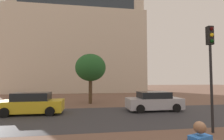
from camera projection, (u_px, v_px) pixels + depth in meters
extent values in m
plane|color=brown|center=(116.00, 113.00, 12.58)|extent=(120.00, 120.00, 0.00)
cube|color=#38383D|center=(119.00, 116.00, 11.56)|extent=(120.00, 7.01, 0.00)
cube|color=beige|center=(79.00, 53.00, 35.35)|extent=(25.92, 10.65, 15.87)
cube|color=#2D3842|center=(79.00, 11.00, 35.86)|extent=(23.85, 9.79, 2.40)
cube|color=beige|center=(95.00, 13.00, 36.35)|extent=(5.37, 5.37, 33.67)
cylinder|color=beige|center=(12.00, 38.00, 29.94)|extent=(2.80, 2.80, 19.64)
cylinder|color=beige|center=(137.00, 43.00, 33.42)|extent=(2.80, 2.80, 19.33)
sphere|color=brown|center=(200.00, 127.00, 3.07)|extent=(0.22, 0.22, 0.22)
cube|color=gold|center=(32.00, 106.00, 12.19)|extent=(4.36, 1.83, 0.81)
cube|color=black|center=(32.00, 96.00, 12.23)|extent=(2.44, 1.61, 0.56)
cylinder|color=black|center=(55.00, 107.00, 13.30)|extent=(0.64, 0.22, 0.64)
cylinder|color=black|center=(50.00, 111.00, 11.49)|extent=(0.64, 0.22, 0.64)
cylinder|color=black|center=(16.00, 108.00, 12.86)|extent=(0.64, 0.22, 0.64)
cylinder|color=black|center=(4.00, 113.00, 11.05)|extent=(0.64, 0.22, 0.64)
cube|color=#B2B2BC|center=(154.00, 103.00, 13.60)|extent=(4.33, 1.88, 0.82)
cube|color=black|center=(154.00, 95.00, 13.64)|extent=(2.43, 1.66, 0.50)
cylinder|color=black|center=(165.00, 104.00, 14.73)|extent=(0.64, 0.22, 0.64)
cylinder|color=black|center=(176.00, 108.00, 12.88)|extent=(0.64, 0.22, 0.64)
cylinder|color=black|center=(133.00, 105.00, 14.30)|extent=(0.64, 0.22, 0.64)
cylinder|color=black|center=(140.00, 109.00, 12.44)|extent=(0.64, 0.22, 0.64)
cylinder|color=black|center=(211.00, 88.00, 8.03)|extent=(0.12, 0.12, 4.17)
cube|color=black|center=(210.00, 36.00, 8.17)|extent=(0.28, 0.24, 0.90)
sphere|color=#390606|center=(212.00, 29.00, 8.06)|extent=(0.18, 0.18, 0.18)
sphere|color=yellow|center=(212.00, 35.00, 8.04)|extent=(0.18, 0.18, 0.18)
sphere|color=#06330C|center=(212.00, 41.00, 8.03)|extent=(0.18, 0.18, 0.18)
cylinder|color=#4C3823|center=(90.00, 91.00, 17.56)|extent=(0.37, 0.37, 2.47)
ellipsoid|color=#235B28|center=(91.00, 67.00, 17.70)|extent=(3.18, 3.18, 2.86)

